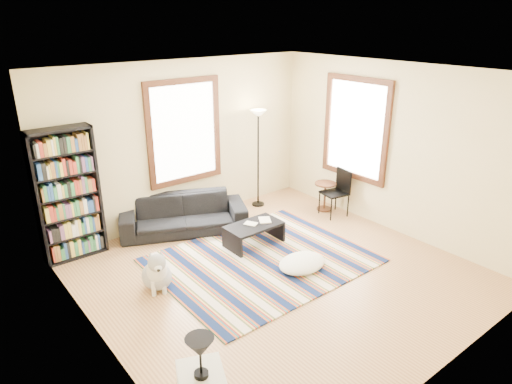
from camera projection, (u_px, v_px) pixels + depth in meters
floor at (278, 276)px, 6.56m from camera, size 5.00×5.00×0.10m
ceiling at (282, 69)px, 5.51m from camera, size 5.00×5.00×0.10m
wall_back at (183, 142)px, 7.90m from camera, size 5.00×0.10×2.80m
wall_front at (463, 256)px, 4.18m from camera, size 5.00×0.10×2.80m
wall_left at (88, 236)px, 4.56m from camera, size 0.10×5.00×2.80m
wall_right at (396, 149)px, 7.51m from camera, size 0.10×5.00×2.80m
window_back at (184, 132)px, 7.77m from camera, size 1.20×0.06×1.60m
window_right at (356, 129)px, 7.98m from camera, size 0.06×1.20×1.60m
rug at (262, 260)px, 6.87m from camera, size 3.03×2.42×0.02m
sofa at (183, 214)px, 7.73m from camera, size 2.24×1.62×0.61m
bookshelf at (68, 195)px, 6.67m from camera, size 0.90×0.30×2.00m
coffee_table at (254, 235)px, 7.29m from camera, size 1.01×0.74×0.36m
book_a at (249, 226)px, 7.16m from camera, size 0.24×0.22×0.02m
book_b at (259, 220)px, 7.35m from camera, size 0.28×0.31×0.02m
floor_cushion at (302, 263)px, 6.63m from camera, size 0.90×0.78×0.19m
floor_lamp at (258, 159)px, 8.57m from camera, size 0.32×0.32×1.86m
side_table at (325, 196)px, 8.58m from camera, size 0.51×0.51×0.54m
folding_chair at (334, 193)px, 8.30m from camera, size 0.48×0.47×0.86m
table_lamp at (200, 358)px, 3.67m from camera, size 0.30×0.30×0.38m
dog at (156, 268)px, 6.09m from camera, size 0.61×0.72×0.61m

